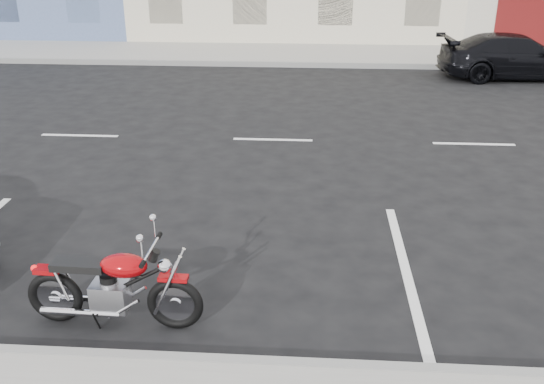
{
  "coord_description": "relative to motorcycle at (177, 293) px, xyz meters",
  "views": [
    {
      "loc": [
        -1.23,
        -11.63,
        3.93
      ],
      "look_at": [
        -1.71,
        -4.47,
        0.8
      ],
      "focal_mm": 40.0,
      "sensor_mm": 36.0,
      "label": 1
    }
  ],
  "objects": [
    {
      "name": "motorcycle",
      "position": [
        0.0,
        0.0,
        0.0
      ],
      "size": [
        1.92,
        0.63,
        0.96
      ],
      "rotation": [
        0.0,
        0.0,
        -0.03
      ],
      "color": "black",
      "rests_on": "ground"
    },
    {
      "name": "car_far",
      "position": [
        7.05,
        12.31,
        0.18
      ],
      "size": [
        4.36,
        2.06,
        1.23
      ],
      "primitive_type": "imported",
      "rotation": [
        0.0,
        0.0,
        1.65
      ],
      "color": "black",
      "rests_on": "ground"
    },
    {
      "name": "curb_far",
      "position": [
        -2.41,
        13.34,
        -0.36
      ],
      "size": [
        80.0,
        0.12,
        0.16
      ],
      "primitive_type": "cube",
      "color": "gray",
      "rests_on": "ground"
    },
    {
      "name": "sidewalk_far",
      "position": [
        -2.41,
        15.04,
        -0.36
      ],
      "size": [
        80.0,
        3.4,
        0.15
      ],
      "primitive_type": "cube",
      "color": "gray",
      "rests_on": "ground"
    },
    {
      "name": "ground",
      "position": [
        2.59,
        6.34,
        -0.44
      ],
      "size": [
        120.0,
        120.0,
        0.0
      ],
      "primitive_type": "plane",
      "color": "black",
      "rests_on": "ground"
    }
  ]
}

